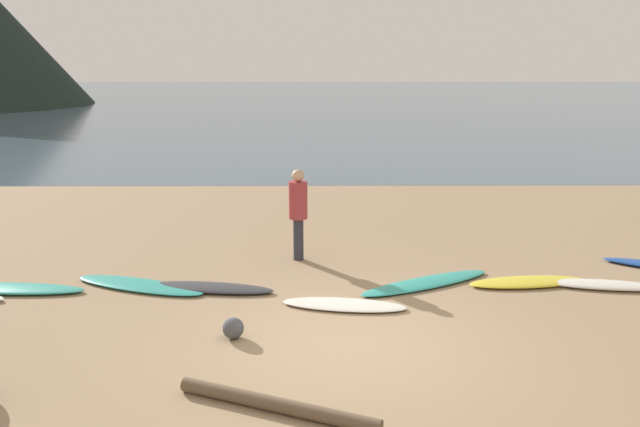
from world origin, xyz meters
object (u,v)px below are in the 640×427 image
object	(u,v)px
surfboard_1	(7,288)
surfboard_7	(605,285)
surfboard_5	(426,283)
driftwood_log	(277,405)
surfboard_2	(140,285)
surfboard_4	(344,305)
surfboard_3	(210,288)
surfboard_6	(527,282)
person_1	(298,207)
beach_rock_far	(233,328)

from	to	relation	value
surfboard_1	surfboard_7	distance (m)	9.88
surfboard_5	driftwood_log	bearing A→B (deg)	-148.16
surfboard_2	surfboard_4	size ratio (longest dim) A/B	1.27
surfboard_3	surfboard_6	bearing A→B (deg)	12.36
surfboard_2	surfboard_6	distance (m)	6.51
person_1	surfboard_5	bearing A→B (deg)	120.49
surfboard_7	beach_rock_far	distance (m)	6.27
surfboard_1	surfboard_3	distance (m)	3.33
surfboard_4	surfboard_5	world-z (taller)	surfboard_5
driftwood_log	person_1	bearing A→B (deg)	88.82
surfboard_3	surfboard_6	size ratio (longest dim) A/B	1.06
driftwood_log	surfboard_1	bearing A→B (deg)	140.41
person_1	driftwood_log	bearing A→B (deg)	63.35
surfboard_2	person_1	size ratio (longest dim) A/B	1.40
surfboard_7	surfboard_3	bearing A→B (deg)	-169.39
surfboard_4	person_1	xyz separation A→B (m)	(-0.76, 2.48, 0.98)
surfboard_5	beach_rock_far	world-z (taller)	beach_rock_far
driftwood_log	beach_rock_far	xyz separation A→B (m)	(-0.69, 1.92, 0.06)
surfboard_2	beach_rock_far	distance (m)	2.75
surfboard_3	person_1	distance (m)	2.42
surfboard_6	person_1	distance (m)	4.27
surfboard_1	beach_rock_far	world-z (taller)	beach_rock_far
surfboard_2	surfboard_7	xyz separation A→B (m)	(7.76, -0.09, 0.01)
person_1	surfboard_4	bearing A→B (deg)	81.49
surfboard_1	surfboard_4	distance (m)	5.56
surfboard_3	person_1	world-z (taller)	person_1
surfboard_6	person_1	xyz separation A→B (m)	(-3.89, 1.47, 0.98)
surfboard_4	surfboard_5	xyz separation A→B (m)	(1.43, 1.00, 0.00)
beach_rock_far	surfboard_1	bearing A→B (deg)	154.14
surfboard_7	person_1	xyz separation A→B (m)	(-5.14, 1.64, 0.97)
surfboard_3	surfboard_5	world-z (taller)	surfboard_3
driftwood_log	beach_rock_far	world-z (taller)	beach_rock_far
surfboard_2	surfboard_5	world-z (taller)	surfboard_2
surfboard_7	surfboard_6	bearing A→B (deg)	-177.82
person_1	surfboard_2	bearing A→B (deg)	5.10
surfboard_1	surfboard_4	xyz separation A→B (m)	(5.50, -0.77, -0.01)
surfboard_7	driftwood_log	distance (m)	6.54
surfboard_1	surfboard_2	size ratio (longest dim) A/B	1.07
surfboard_1	driftwood_log	xyz separation A→B (m)	(4.63, -3.83, 0.03)
surfboard_2	beach_rock_far	size ratio (longest dim) A/B	8.29
surfboard_3	surfboard_4	size ratio (longest dim) A/B	1.12
surfboard_1	surfboard_7	xyz separation A→B (m)	(9.88, 0.07, 0.00)
surfboard_1	driftwood_log	bearing A→B (deg)	-34.99
surfboard_4	surfboard_6	size ratio (longest dim) A/B	0.94
surfboard_4	beach_rock_far	xyz separation A→B (m)	(-1.56, -1.14, 0.11)
surfboard_5	person_1	world-z (taller)	person_1
surfboard_3	surfboard_5	size ratio (longest dim) A/B	0.83
surfboard_6	person_1	bearing A→B (deg)	151.84
surfboard_3	surfboard_4	distance (m)	2.30
surfboard_2	surfboard_5	bearing A→B (deg)	22.64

